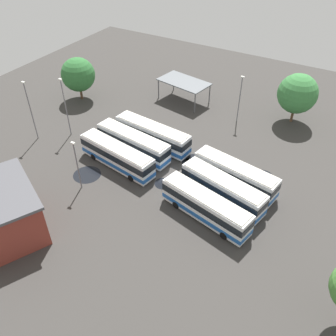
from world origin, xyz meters
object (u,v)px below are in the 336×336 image
maintenance_shelter (184,82)px  lamp_post_by_building (240,97)px  bus_row0_slot1 (223,189)px  tree_northeast (78,75)px  lamp_post_mid_lot (65,106)px  bus_row0_slot2 (206,206)px  bus_row1_slot0 (152,135)px  depot_building (2,212)px  lamp_post_far_corner (30,109)px  tree_west_edge (298,94)px  lamp_post_near_entrance (77,163)px  bus_row1_slot1 (133,143)px  bus_row0_slot0 (235,175)px  bus_row1_slot2 (117,155)px

maintenance_shelter → lamp_post_by_building: 11.63m
bus_row0_slot1 → maintenance_shelter: maintenance_shelter is taller
tree_northeast → bus_row0_slot1: bearing=160.3°
lamp_post_mid_lot → tree_northeast: (6.58, -10.31, -0.43)m
bus_row0_slot2 → bus_row1_slot0: (13.81, -9.97, 0.00)m
depot_building → lamp_post_by_building: lamp_post_by_building is taller
tree_northeast → bus_row0_slot2: bearing=154.4°
bus_row0_slot2 → lamp_post_mid_lot: 27.66m
lamp_post_by_building → tree_northeast: size_ratio=1.04×
depot_building → bus_row1_slot0: bearing=-102.7°
lamp_post_far_corner → tree_west_edge: size_ratio=1.15×
depot_building → lamp_post_near_entrance: 10.57m
bus_row1_slot0 → lamp_post_near_entrance: 13.84m
tree_northeast → tree_west_edge: bearing=-162.1°
bus_row1_slot1 → tree_west_edge: 28.08m
bus_row1_slot0 → depot_building: (5.32, 23.59, 1.15)m
tree_northeast → bus_row1_slot0: bearing=162.9°
lamp_post_far_corner → lamp_post_near_entrance: bearing=158.2°
bus_row0_slot0 → lamp_post_mid_lot: bearing=3.4°
bus_row0_slot1 → bus_row1_slot1: same height
bus_row0_slot1 → lamp_post_mid_lot: (27.35, -1.81, 3.40)m
maintenance_shelter → bus_row1_slot0: bearing=100.1°
lamp_post_by_building → lamp_post_far_corner: size_ratio=0.84×
bus_row1_slot1 → bus_row1_slot0: bearing=-110.6°
maintenance_shelter → lamp_post_near_entrance: bearing=89.4°
depot_building → maintenance_shelter: 38.79m
lamp_post_mid_lot → lamp_post_near_entrance: 13.60m
lamp_post_by_building → lamp_post_far_corner: lamp_post_far_corner is taller
depot_building → maintenance_shelter: size_ratio=1.28×
lamp_post_mid_lot → lamp_post_by_building: bearing=-141.4°
bus_row1_slot1 → maintenance_shelter: 18.64m
bus_row1_slot0 → lamp_post_mid_lot: size_ratio=1.33×
lamp_post_by_building → bus_row0_slot1: bearing=106.2°
bus_row0_slot1 → bus_row1_slot1: bearing=-9.7°
maintenance_shelter → depot_building: bearing=86.1°
bus_row1_slot0 → maintenance_shelter: bearing=-79.9°
bus_row0_slot0 → tree_west_edge: (-2.17, -20.48, 3.37)m
bus_row1_slot1 → lamp_post_far_corner: size_ratio=1.29×
bus_row0_slot0 → maintenance_shelter: bearing=-45.7°
bus_row1_slot2 → tree_west_edge: 31.11m
lamp_post_near_entrance → tree_northeast: bearing=-49.3°
bus_row1_slot0 → lamp_post_by_building: lamp_post_by_building is taller
lamp_post_far_corner → tree_west_edge: bearing=-142.7°
bus_row1_slot2 → tree_northeast: tree_northeast is taller
depot_building → maintenance_shelter: (-2.63, -38.69, 0.64)m
bus_row1_slot2 → depot_building: size_ratio=1.01×
bus_row0_slot1 → tree_northeast: tree_northeast is taller
tree_northeast → bus_row1_slot1: bearing=152.8°
lamp_post_near_entrance → tree_northeast: 25.56m
lamp_post_near_entrance → tree_west_edge: (-19.76, -31.17, 1.16)m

